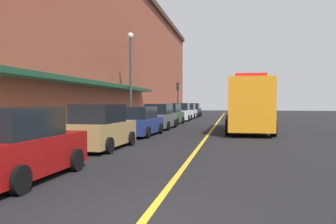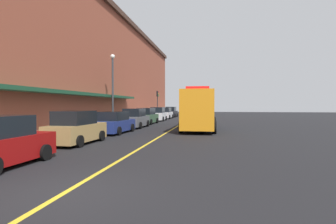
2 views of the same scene
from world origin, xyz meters
name	(u,v)px [view 1 (image 1 of 2)]	position (x,y,z in m)	size (l,w,h in m)	color
ground_plane	(216,125)	(0.00, 25.00, 0.00)	(112.00, 112.00, 0.00)	black
sidewalk_left	(147,123)	(-6.20, 25.00, 0.07)	(2.40, 70.00, 0.15)	#9E9B93
lane_center_stripe	(216,125)	(0.00, 25.00, 0.00)	(0.16, 70.00, 0.01)	gold
brick_building_left	(59,51)	(-14.35, 24.00, 6.71)	(15.08, 64.00, 13.41)	brown
parked_car_0	(16,146)	(-3.91, 2.15, 0.85)	(2.18, 4.20, 1.83)	maroon
parked_car_1	(100,128)	(-4.02, 8.08, 0.87)	(2.10, 4.31, 1.88)	#A5844C
parked_car_2	(139,122)	(-3.98, 13.99, 0.80)	(2.22, 4.79, 1.70)	navy
parked_car_3	(160,117)	(-3.87, 19.38, 0.86)	(2.08, 4.45, 1.86)	#595B60
parked_car_4	(170,115)	(-4.03, 24.64, 0.86)	(2.12, 4.72, 1.86)	#2D5133
parked_car_5	(181,113)	(-3.95, 30.89, 0.88)	(2.12, 4.28, 1.90)	silver
parked_car_6	(188,112)	(-4.02, 36.95, 0.83)	(2.18, 4.34, 1.77)	silver
parked_car_7	(194,110)	(-3.95, 42.86, 0.86)	(2.03, 4.74, 1.86)	black
utility_truck	(248,106)	(2.45, 18.06, 1.73)	(2.90, 9.33, 3.62)	orange
parking_meter_0	(178,110)	(-5.35, 37.26, 1.06)	(0.14, 0.18, 1.33)	#4C4C51
parking_meter_1	(162,112)	(-5.35, 27.64, 1.06)	(0.14, 0.18, 1.33)	#4C4C51
parking_meter_2	(147,114)	(-5.35, 21.60, 1.06)	(0.14, 0.18, 1.33)	#4C4C51
parking_meter_3	(99,120)	(-5.35, 11.28, 1.06)	(0.14, 0.18, 1.33)	#4C4C51
parking_meter_4	(183,109)	(-5.35, 42.15, 1.06)	(0.14, 0.18, 1.33)	#4C4C51
street_lamp_left	(131,69)	(-5.95, 18.92, 4.40)	(0.44, 0.44, 6.94)	#33383D
traffic_light_near	(178,93)	(-5.29, 37.11, 3.16)	(0.38, 0.36, 4.30)	#232326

